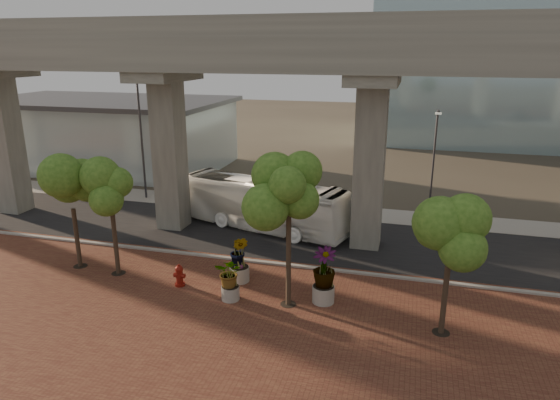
# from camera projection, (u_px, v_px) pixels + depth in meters

# --- Properties ---
(ground) EXTENTS (160.00, 160.00, 0.00)m
(ground) POSITION_uv_depth(u_px,v_px,m) (255.00, 248.00, 28.24)
(ground) COLOR #3D362C
(ground) RESTS_ON ground
(brick_plaza) EXTENTS (70.00, 13.00, 0.06)m
(brick_plaza) POSITION_uv_depth(u_px,v_px,m) (196.00, 318.00, 20.85)
(brick_plaza) COLOR brown
(brick_plaza) RESTS_ON ground
(asphalt_road) EXTENTS (90.00, 8.00, 0.04)m
(asphalt_road) POSITION_uv_depth(u_px,v_px,m) (265.00, 235.00, 30.08)
(asphalt_road) COLOR black
(asphalt_road) RESTS_ON ground
(curb_strip) EXTENTS (70.00, 0.25, 0.16)m
(curb_strip) POSITION_uv_depth(u_px,v_px,m) (243.00, 260.00, 26.37)
(curb_strip) COLOR #9F9B94
(curb_strip) RESTS_ON ground
(far_sidewalk) EXTENTS (90.00, 3.00, 0.06)m
(far_sidewalk) POSITION_uv_depth(u_px,v_px,m) (288.00, 208.00, 35.15)
(far_sidewalk) COLOR #9F9B94
(far_sidewalk) RESTS_ON ground
(transit_viaduct) EXTENTS (72.00, 5.60, 12.40)m
(transit_viaduct) POSITION_uv_depth(u_px,v_px,m) (264.00, 114.00, 27.95)
(transit_viaduct) COLOR gray
(transit_viaduct) RESTS_ON ground
(station_pavilion) EXTENTS (23.00, 13.00, 6.30)m
(station_pavilion) POSITION_uv_depth(u_px,v_px,m) (105.00, 132.00, 47.09)
(station_pavilion) COLOR #B2C4CB
(station_pavilion) RESTS_ON ground
(transit_bus) EXTENTS (11.67, 5.65, 3.17)m
(transit_bus) POSITION_uv_depth(u_px,v_px,m) (262.00, 204.00, 30.81)
(transit_bus) COLOR white
(transit_bus) RESTS_ON ground
(fire_hydrant) EXTENTS (0.54, 0.49, 1.08)m
(fire_hydrant) POSITION_uv_depth(u_px,v_px,m) (179.00, 275.00, 23.49)
(fire_hydrant) COLOR maroon
(fire_hydrant) RESTS_ON ground
(planter_front) EXTENTS (1.80, 1.80, 1.98)m
(planter_front) POSITION_uv_depth(u_px,v_px,m) (230.00, 275.00, 21.99)
(planter_front) COLOR gray
(planter_front) RESTS_ON ground
(planter_right) EXTENTS (2.40, 2.40, 2.56)m
(planter_right) POSITION_uv_depth(u_px,v_px,m) (324.00, 270.00, 21.66)
(planter_right) COLOR #A7A097
(planter_right) RESTS_ON ground
(planter_left) EXTENTS (2.10, 2.10, 2.31)m
(planter_left) POSITION_uv_depth(u_px,v_px,m) (239.00, 254.00, 23.69)
(planter_left) COLOR #AFAA9E
(planter_left) RESTS_ON ground
(street_tree_far_west) EXTENTS (3.83, 3.83, 5.98)m
(street_tree_far_west) POSITION_uv_depth(u_px,v_px,m) (70.00, 187.00, 24.48)
(street_tree_far_west) COLOR #473528
(street_tree_far_west) RESTS_ON ground
(street_tree_near_west) EXTENTS (3.02, 3.02, 5.71)m
(street_tree_near_west) POSITION_uv_depth(u_px,v_px,m) (110.00, 190.00, 23.65)
(street_tree_near_west) COLOR #473528
(street_tree_near_west) RESTS_ON ground
(street_tree_near_east) EXTENTS (3.60, 3.60, 6.84)m
(street_tree_near_east) POSITION_uv_depth(u_px,v_px,m) (289.00, 191.00, 20.39)
(street_tree_near_east) COLOR #473528
(street_tree_near_east) RESTS_ON ground
(street_tree_far_east) EXTENTS (3.20, 3.20, 5.61)m
(street_tree_far_east) POSITION_uv_depth(u_px,v_px,m) (451.00, 235.00, 18.52)
(street_tree_far_east) COLOR #473528
(street_tree_far_east) RESTS_ON ground
(streetlamp_west) EXTENTS (0.45, 1.31, 9.04)m
(streetlamp_west) POSITION_uv_depth(u_px,v_px,m) (140.00, 129.00, 35.89)
(streetlamp_west) COLOR #313136
(streetlamp_west) RESTS_ON ground
(streetlamp_east) EXTENTS (0.36, 1.05, 7.25)m
(streetlamp_east) POSITION_uv_depth(u_px,v_px,m) (434.00, 159.00, 31.02)
(streetlamp_east) COLOR #333339
(streetlamp_east) RESTS_ON ground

